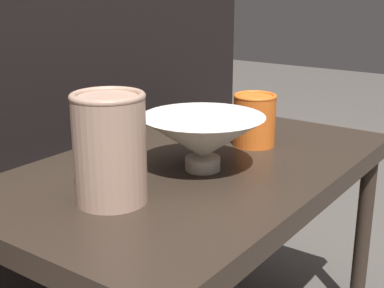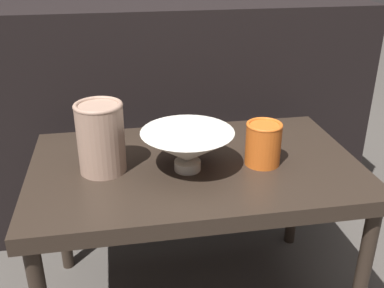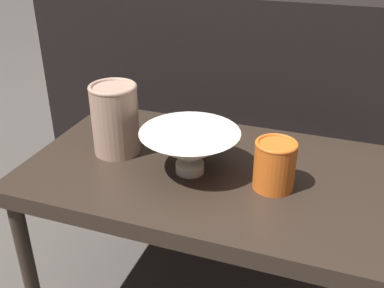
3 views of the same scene
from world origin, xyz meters
The scene contains 5 objects.
table centered at (0.00, 0.00, 0.41)m, with size 0.83×0.51×0.46m.
couch_backdrop centered at (0.00, 0.58, 0.39)m, with size 1.36×0.50×0.78m.
bowl centered at (-0.03, -0.03, 0.52)m, with size 0.23×0.23×0.10m.
vase_textured_left centered at (-0.23, 0.00, 0.54)m, with size 0.12×0.12×0.17m.
vase_colorful_right centered at (0.17, -0.03, 0.51)m, with size 0.09×0.09×0.11m.
Camera 2 is at (-0.19, -1.00, 0.98)m, focal length 42.00 mm.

